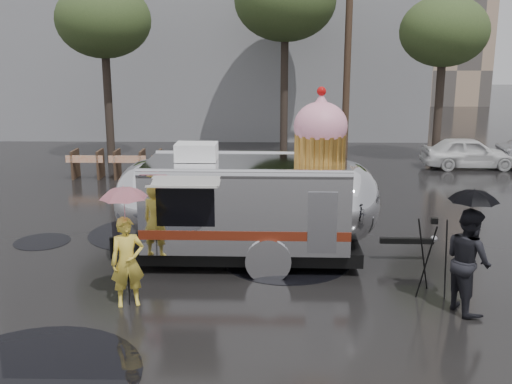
{
  "coord_description": "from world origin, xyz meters",
  "views": [
    {
      "loc": [
        -0.63,
        -10.66,
        4.66
      ],
      "look_at": [
        -0.9,
        1.82,
        1.55
      ],
      "focal_mm": 42.0,
      "sensor_mm": 36.0,
      "label": 1
    }
  ],
  "objects_px": {
    "person_left": "(127,262)",
    "airstream_trailer": "(251,201)",
    "person_right": "(468,260)",
    "tripod": "(432,249)"
  },
  "relations": [
    {
      "from": "person_left",
      "to": "airstream_trailer",
      "type": "bearing_deg",
      "value": 29.08
    },
    {
      "from": "airstream_trailer",
      "to": "person_right",
      "type": "distance_m",
      "value": 4.64
    },
    {
      "from": "person_left",
      "to": "tripod",
      "type": "relative_size",
      "value": 1.08
    },
    {
      "from": "person_left",
      "to": "tripod",
      "type": "height_order",
      "value": "person_left"
    },
    {
      "from": "airstream_trailer",
      "to": "person_left",
      "type": "bearing_deg",
      "value": -131.56
    },
    {
      "from": "person_right",
      "to": "tripod",
      "type": "bearing_deg",
      "value": 18.41
    },
    {
      "from": "person_left",
      "to": "person_right",
      "type": "xyz_separation_m",
      "value": [
        6.06,
        -0.09,
        0.11
      ]
    },
    {
      "from": "person_left",
      "to": "tripod",
      "type": "bearing_deg",
      "value": -12.91
    },
    {
      "from": "person_left",
      "to": "person_right",
      "type": "relative_size",
      "value": 0.88
    },
    {
      "from": "tripod",
      "to": "person_left",
      "type": "bearing_deg",
      "value": -167.94
    }
  ]
}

